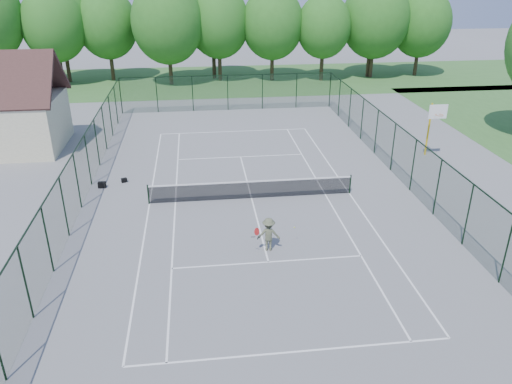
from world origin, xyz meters
TOP-DOWN VIEW (x-y plane):
  - ground at (0.00, 0.00)m, footprint 140.00×140.00m
  - grass_far at (0.00, 30.00)m, footprint 80.00×16.00m
  - court_lines at (0.00, 0.00)m, footprint 11.05×23.85m
  - tennis_net at (0.00, 0.00)m, footprint 11.08×0.08m
  - fence_enclosure at (0.00, 0.00)m, footprint 18.05×36.05m
  - tree_line_far at (0.00, 30.00)m, footprint 39.40×6.40m
  - basketball_goal at (12.28, 4.83)m, footprint 1.20×1.43m
  - sports_bag_a at (-8.31, 2.45)m, footprint 0.44×0.28m
  - sports_bag_b at (-7.15, 3.08)m, footprint 0.37×0.31m
  - tennis_player at (0.15, -5.38)m, footprint 2.15×0.92m

SIDE VIEW (x-z plane):
  - ground at x=0.00m, z-range 0.00..0.00m
  - court_lines at x=0.00m, z-range 0.00..0.01m
  - grass_far at x=0.00m, z-range 0.00..0.01m
  - sports_bag_b at x=-7.15m, z-range 0.00..0.25m
  - sports_bag_a at x=-8.31m, z-range 0.00..0.34m
  - tennis_net at x=0.00m, z-range 0.03..1.13m
  - tennis_player at x=0.15m, z-range 0.00..1.57m
  - fence_enclosure at x=0.00m, z-range 0.05..3.07m
  - basketball_goal at x=12.28m, z-range 0.74..4.39m
  - tree_line_far at x=0.00m, z-range 1.14..10.84m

